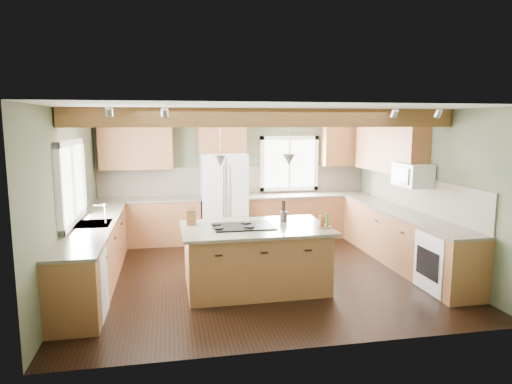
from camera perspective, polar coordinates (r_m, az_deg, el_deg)
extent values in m
plane|color=black|center=(7.44, 0.34, -10.19)|extent=(5.60, 5.60, 0.00)
plane|color=silver|center=(7.05, 0.36, 10.26)|extent=(5.60, 5.60, 0.00)
plane|color=#424934|center=(9.57, -2.56, 2.00)|extent=(5.60, 0.00, 5.60)
plane|color=#424934|center=(7.14, -22.28, -0.88)|extent=(0.00, 5.00, 5.00)
plane|color=#424934|center=(8.14, 20.06, 0.34)|extent=(0.00, 5.00, 5.00)
cube|color=brown|center=(6.47, 1.39, 9.25)|extent=(5.55, 0.26, 0.26)
cube|color=brown|center=(9.41, -2.53, 9.46)|extent=(5.55, 0.20, 0.10)
cube|color=brown|center=(9.57, -2.55, 1.46)|extent=(5.58, 0.03, 0.58)
cube|color=brown|center=(8.19, 19.76, -0.24)|extent=(0.03, 3.70, 0.58)
cube|color=brown|center=(9.32, -13.23, -3.75)|extent=(2.02, 0.60, 0.88)
cube|color=#4E4739|center=(9.24, -13.33, -0.96)|extent=(2.06, 0.64, 0.04)
cube|color=brown|center=(9.74, 6.44, -3.05)|extent=(2.62, 0.60, 0.88)
cube|color=#4E4739|center=(9.66, 6.49, -0.37)|extent=(2.66, 0.64, 0.04)
cube|color=brown|center=(7.31, -19.50, -7.42)|extent=(0.60, 3.70, 0.88)
cube|color=#4E4739|center=(7.21, -19.68, -3.89)|extent=(0.64, 3.74, 0.04)
cube|color=brown|center=(8.20, 17.76, -5.63)|extent=(0.60, 3.70, 0.88)
cube|color=#4E4739|center=(8.10, 17.91, -2.47)|extent=(0.64, 3.74, 0.04)
cube|color=brown|center=(9.26, -14.76, 5.55)|extent=(1.40, 0.35, 0.90)
cube|color=brown|center=(9.30, -4.28, 7.05)|extent=(0.96, 0.35, 0.70)
cube|color=brown|center=(8.78, 16.28, 5.34)|extent=(0.35, 2.20, 0.90)
cube|color=brown|center=(9.95, 10.86, 5.87)|extent=(0.90, 0.35, 0.90)
cube|color=white|center=(7.15, -22.16, 1.17)|extent=(0.04, 1.60, 1.05)
cube|color=white|center=(9.76, 4.15, 3.59)|extent=(1.10, 0.04, 1.00)
cube|color=#262628|center=(7.20, -19.68, -3.85)|extent=(0.50, 0.65, 0.03)
cylinder|color=#B2B2B7|center=(7.15, -18.31, -2.69)|extent=(0.02, 0.02, 0.28)
cube|color=white|center=(6.09, -21.22, -10.82)|extent=(0.60, 0.60, 0.84)
cube|color=white|center=(7.13, 22.72, -8.10)|extent=(0.60, 0.72, 0.84)
cube|color=white|center=(7.96, 18.98, 2.03)|extent=(0.40, 0.70, 0.38)
cone|color=#B2B2B7|center=(6.37, -4.49, 3.93)|extent=(0.18, 0.18, 0.16)
cone|color=#B2B2B7|center=(6.57, 4.14, 4.07)|extent=(0.18, 0.18, 0.16)
cube|color=silver|center=(9.21, -4.05, -0.78)|extent=(0.90, 0.74, 1.80)
cube|color=brown|center=(6.72, -0.11, -8.32)|extent=(1.99, 1.23, 0.88)
cube|color=#4E4739|center=(6.60, -0.11, -4.49)|extent=(2.13, 1.36, 0.04)
cube|color=black|center=(6.57, -1.52, -4.30)|extent=(0.86, 0.58, 0.02)
cube|color=brown|center=(6.73, -8.07, -3.18)|extent=(0.15, 0.12, 0.22)
cylinder|color=#37302C|center=(6.92, 3.47, -3.09)|extent=(0.14, 0.14, 0.15)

